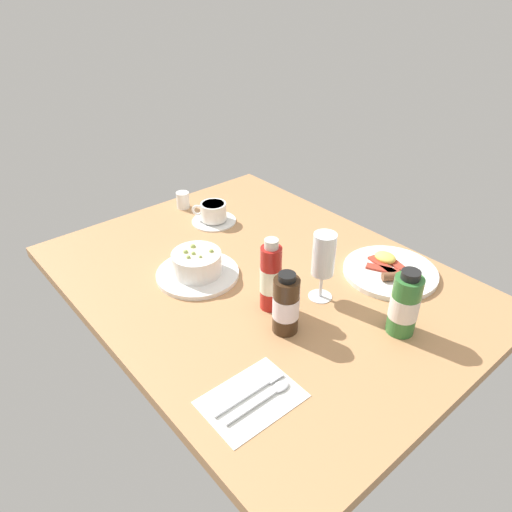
{
  "coord_description": "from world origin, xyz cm",
  "views": [
    {
      "loc": [
        76.71,
        -66.9,
        71.56
      ],
      "look_at": [
        -1.61,
        -0.18,
        5.83
      ],
      "focal_mm": 33.29,
      "sensor_mm": 36.0,
      "label": 1
    }
  ],
  "objects": [
    {
      "name": "ground_plane",
      "position": [
        0.0,
        0.0,
        -1.5
      ],
      "size": [
        110.0,
        84.0,
        3.0
      ],
      "primitive_type": "cube",
      "color": "#B27F51"
    },
    {
      "name": "porridge_bowl",
      "position": [
        -11.15,
        -12.18,
        3.22
      ],
      "size": [
        21.66,
        21.66,
        7.8
      ],
      "color": "white",
      "rests_on": "ground_plane"
    },
    {
      "name": "cutlery_setting",
      "position": [
        29.56,
        -27.39,
        0.25
      ],
      "size": [
        13.64,
        18.83,
        0.9
      ],
      "color": "white",
      "rests_on": "ground_plane"
    },
    {
      "name": "coffee_cup",
      "position": [
        -32.66,
        8.72,
        2.86
      ],
      "size": [
        13.92,
        13.92,
        6.32
      ],
      "color": "white",
      "rests_on": "ground_plane"
    },
    {
      "name": "creamer_jug",
      "position": [
        -47.3,
        6.85,
        2.79
      ],
      "size": [
        5.19,
        4.26,
        5.91
      ],
      "color": "white",
      "rests_on": "ground_plane"
    },
    {
      "name": "wine_glass",
      "position": [
        15.91,
        5.68,
        11.52
      ],
      "size": [
        5.86,
        5.86,
        17.76
      ],
      "color": "white",
      "rests_on": "ground_plane"
    },
    {
      "name": "sauce_bottle_brown",
      "position": [
        19.07,
        -9.23,
        7.0
      ],
      "size": [
        5.92,
        5.92,
        15.16
      ],
      "color": "#382314",
      "rests_on": "ground_plane"
    },
    {
      "name": "sauce_bottle_green",
      "position": [
        36.01,
        10.14,
        7.35
      ],
      "size": [
        6.4,
        6.4,
        16.02
      ],
      "color": "#337233",
      "rests_on": "ground_plane"
    },
    {
      "name": "sauce_bottle_red",
      "position": [
        10.75,
        -6.24,
        8.5
      ],
      "size": [
        5.05,
        5.05,
        18.59
      ],
      "color": "#B21E19",
      "rests_on": "ground_plane"
    },
    {
      "name": "breakfast_plate",
      "position": [
        20.96,
        27.07,
        0.92
      ],
      "size": [
        24.56,
        24.56,
        3.7
      ],
      "color": "white",
      "rests_on": "ground_plane"
    }
  ]
}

